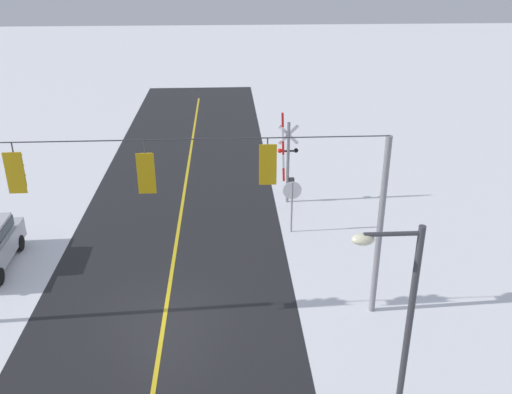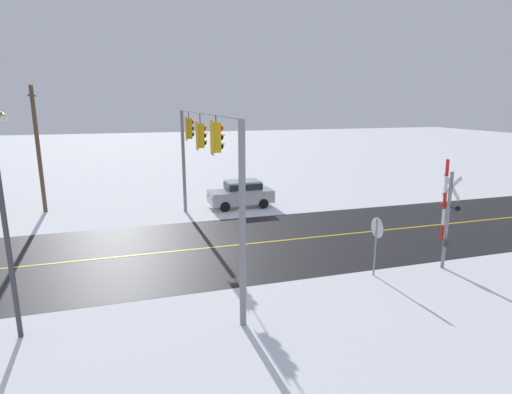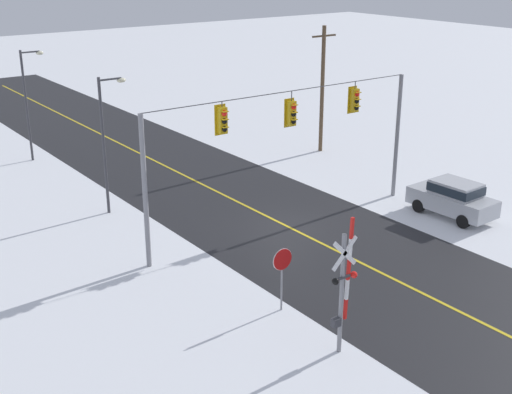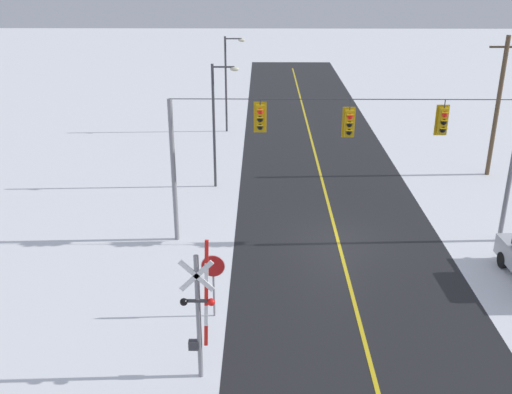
{
  "view_description": "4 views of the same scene",
  "coord_description": "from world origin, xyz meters",
  "views": [
    {
      "loc": [
        -2.19,
        15.3,
        11.16
      ],
      "look_at": [
        -3.19,
        -2.36,
        3.27
      ],
      "focal_mm": 38.65,
      "sensor_mm": 36.0,
      "label": 1
    },
    {
      "loc": [
        -17.98,
        2.89,
        6.63
      ],
      "look_at": [
        -1.96,
        -1.93,
        2.77
      ],
      "focal_mm": 28.68,
      "sensor_mm": 36.0,
      "label": 2
    },
    {
      "loc": [
        -18.11,
        -22.38,
        11.92
      ],
      "look_at": [
        -3.88,
        -2.95,
        3.12
      ],
      "focal_mm": 47.86,
      "sensor_mm": 36.0,
      "label": 3
    },
    {
      "loc": [
        -3.32,
        -23.03,
        11.47
      ],
      "look_at": [
        -3.55,
        -1.15,
        2.47
      ],
      "focal_mm": 41.33,
      "sensor_mm": 36.0,
      "label": 4
    }
  ],
  "objects": [
    {
      "name": "ground_plane",
      "position": [
        0.0,
        0.0,
        0.0
      ],
      "size": [
        160.0,
        160.0,
        0.0
      ],
      "primitive_type": "plane",
      "color": "white"
    },
    {
      "name": "signal_span",
      "position": [
        0.12,
        -0.01,
        4.26
      ],
      "size": [
        14.2,
        0.47,
        6.22
      ],
      "color": "gray",
      "rests_on": "ground"
    },
    {
      "name": "utility_pole",
      "position": [
        9.42,
        8.39,
        3.96
      ],
      "size": [
        1.8,
        0.24,
        7.66
      ],
      "color": "brown",
      "rests_on": "ground"
    },
    {
      "name": "streetlamp_far",
      "position": [
        -5.59,
        17.06,
        3.92
      ],
      "size": [
        1.39,
        0.28,
        6.5
      ],
      "color": "#38383D",
      "rests_on": "ground"
    },
    {
      "name": "railroad_crossing",
      "position": [
        -5.06,
        -9.03,
        2.26
      ],
      "size": [
        0.98,
        0.31,
        4.46
      ],
      "color": "gray",
      "rests_on": "ground"
    },
    {
      "name": "stop_sign",
      "position": [
        -4.92,
        -5.91,
        1.71
      ],
      "size": [
        0.8,
        0.09,
        2.35
      ],
      "color": "gray",
      "rests_on": "ground"
    },
    {
      "name": "lane_centre_line",
      "position": [
        0.0,
        6.0,
        0.01
      ],
      "size": [
        0.14,
        72.0,
        0.01
      ],
      "primitive_type": "cube",
      "color": "gold",
      "rests_on": "ground"
    },
    {
      "name": "road_asphalt",
      "position": [
        0.0,
        6.0,
        0.0
      ],
      "size": [
        9.0,
        80.0,
        0.01
      ],
      "primitive_type": "cube",
      "color": "black",
      "rests_on": "ground"
    },
    {
      "name": "streetlamp_near",
      "position": [
        -5.59,
        6.37,
        3.92
      ],
      "size": [
        1.39,
        0.28,
        6.5
      ],
      "color": "#38383D",
      "rests_on": "ground"
    }
  ]
}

